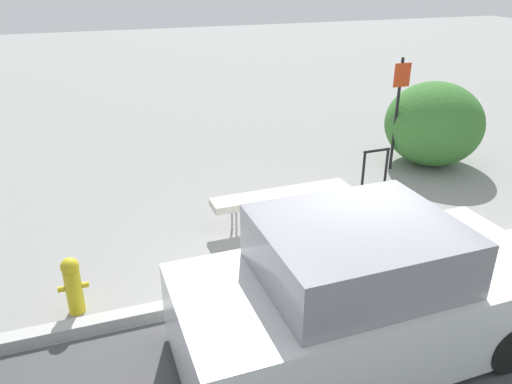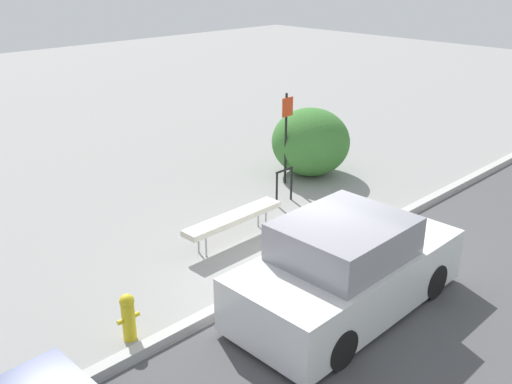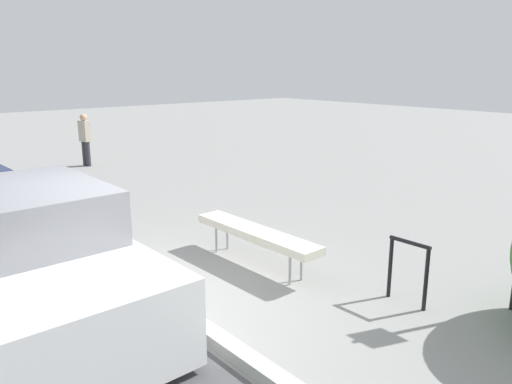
% 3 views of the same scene
% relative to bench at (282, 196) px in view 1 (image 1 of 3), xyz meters
% --- Properties ---
extents(ground_plane, '(60.00, 60.00, 0.00)m').
position_rel_bench_xyz_m(ground_plane, '(0.41, -1.72, -0.49)').
color(ground_plane, gray).
extents(curb, '(60.00, 0.20, 0.13)m').
position_rel_bench_xyz_m(curb, '(0.41, -1.72, -0.43)').
color(curb, '#B7B7B2').
rests_on(curb, ground_plane).
extents(bench, '(2.35, 0.46, 0.56)m').
position_rel_bench_xyz_m(bench, '(0.00, 0.00, 0.00)').
color(bench, '#99999E').
rests_on(bench, ground_plane).
extents(bike_rack, '(0.55, 0.06, 0.83)m').
position_rel_bench_xyz_m(bike_rack, '(2.15, 0.64, 0.01)').
color(bike_rack, black).
rests_on(bike_rack, ground_plane).
extents(sign_post, '(0.36, 0.08, 2.30)m').
position_rel_bench_xyz_m(sign_post, '(3.08, 1.47, 0.89)').
color(sign_post, black).
rests_on(sign_post, ground_plane).
extents(fire_hydrant, '(0.36, 0.22, 0.77)m').
position_rel_bench_xyz_m(fire_hydrant, '(-3.26, -1.32, -0.09)').
color(fire_hydrant, gold).
rests_on(fire_hydrant, ground_plane).
extents(shrub_hedge, '(2.01, 2.04, 1.75)m').
position_rel_bench_xyz_m(shrub_hedge, '(4.04, 1.50, 0.38)').
color(shrub_hedge, '#3D7A33').
rests_on(shrub_hedge, ground_plane).
extents(parked_car_near, '(4.10, 1.88, 1.59)m').
position_rel_bench_xyz_m(parked_car_near, '(-0.30, -3.03, 0.21)').
color(parked_car_near, black).
rests_on(parked_car_near, ground_plane).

